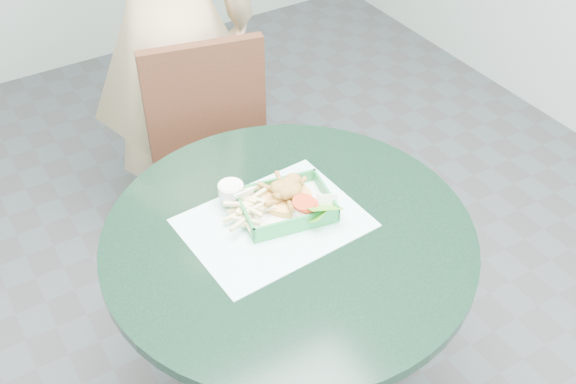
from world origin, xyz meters
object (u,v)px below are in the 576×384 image
cafe_table (289,283)px  food_basket (286,214)px  crab_sandwich (285,197)px  dining_chair (223,161)px  sauce_ramekin (229,202)px

cafe_table → food_basket: food_basket is taller
cafe_table → crab_sandwich: bearing=63.7°
cafe_table → dining_chair: (0.12, 0.63, -0.05)m
sauce_ramekin → dining_chair: bearing=66.5°
cafe_table → food_basket: 0.20m
dining_chair → sauce_ramekin: dining_chair is taller
crab_sandwich → dining_chair: bearing=82.1°
cafe_table → sauce_ramekin: 0.28m
cafe_table → crab_sandwich: (0.04, 0.09, 0.22)m
cafe_table → dining_chair: dining_chair is taller
food_basket → sauce_ramekin: (-0.12, 0.08, 0.04)m
cafe_table → sauce_ramekin: sauce_ramekin is taller
food_basket → cafe_table: bearing=-115.4°
dining_chair → sauce_ramekin: bearing=-100.5°
food_basket → crab_sandwich: crab_sandwich is taller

